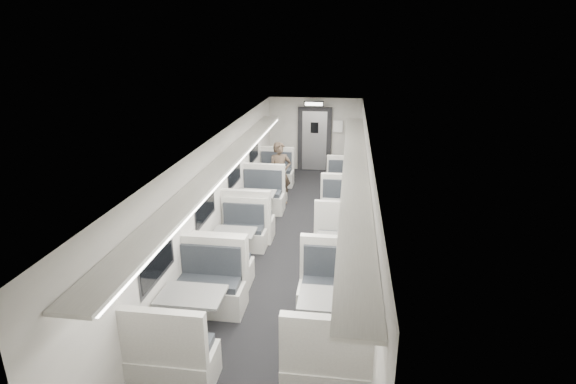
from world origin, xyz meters
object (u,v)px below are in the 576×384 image
(booth_left_c, at_px, (235,247))
(vestibule_door, at_px, (314,140))
(booth_left_d, at_px, (193,317))
(passenger, at_px, (280,173))
(booth_right_b, at_px, (340,218))
(exit_sign, at_px, (314,104))
(booth_left_b, at_px, (256,208))
(booth_right_a, at_px, (342,189))
(booth_right_d, at_px, (332,323))
(booth_left_a, at_px, (272,181))
(booth_right_c, at_px, (337,253))

(booth_left_c, relative_size, vestibule_door, 0.95)
(booth_left_d, bearing_deg, passenger, 86.53)
(vestibule_door, bearing_deg, booth_left_c, -98.38)
(booth_right_b, bearing_deg, booth_left_c, -138.54)
(exit_sign, bearing_deg, booth_left_b, -103.16)
(booth_right_a, distance_m, booth_right_d, 6.20)
(booth_left_c, height_order, booth_left_d, booth_left_d)
(booth_left_b, distance_m, booth_left_c, 2.02)
(booth_right_b, height_order, exit_sign, exit_sign)
(booth_left_c, height_order, booth_right_a, booth_left_c)
(booth_left_a, relative_size, booth_right_c, 1.08)
(booth_left_c, relative_size, booth_right_b, 0.96)
(booth_left_a, bearing_deg, exit_sign, 63.94)
(booth_right_a, height_order, booth_right_b, booth_right_b)
(booth_left_b, height_order, booth_right_c, booth_left_b)
(passenger, bearing_deg, booth_left_a, 94.62)
(booth_left_b, distance_m, exit_sign, 4.78)
(booth_right_c, bearing_deg, passenger, 115.42)
(booth_right_d, xyz_separation_m, exit_sign, (-1.00, 8.59, 1.86))
(vestibule_door, bearing_deg, booth_left_d, -96.20)
(vestibule_door, bearing_deg, booth_left_a, -111.54)
(booth_left_b, height_order, passenger, passenger)
(booth_left_a, xyz_separation_m, booth_right_d, (2.00, -6.55, 0.04))
(booth_left_b, xyz_separation_m, booth_right_d, (2.00, -4.31, 0.02))
(booth_right_c, bearing_deg, booth_right_b, 90.00)
(booth_left_b, xyz_separation_m, booth_right_b, (2.00, -0.26, -0.03))
(passenger, bearing_deg, exit_sign, 56.68)
(booth_right_a, xyz_separation_m, vestibule_door, (-1.00, 2.88, 0.69))
(booth_left_b, distance_m, booth_right_c, 2.82)
(booth_right_a, bearing_deg, booth_right_d, -90.00)
(booth_right_d, bearing_deg, booth_right_c, 90.00)
(booth_right_c, relative_size, vestibule_door, 0.92)
(booth_right_c, distance_m, passenger, 3.86)
(vestibule_door, bearing_deg, exit_sign, -90.00)
(booth_left_a, relative_size, passenger, 1.26)
(booth_left_a, bearing_deg, booth_left_d, -90.00)
(booth_right_d, relative_size, passenger, 1.41)
(booth_left_d, relative_size, booth_right_b, 1.09)
(booth_right_b, relative_size, booth_right_c, 1.07)
(booth_right_a, relative_size, passenger, 1.16)
(booth_right_a, bearing_deg, booth_left_b, -136.62)
(booth_left_a, height_order, vestibule_door, vestibule_door)
(booth_right_d, bearing_deg, booth_left_a, 106.99)
(booth_right_a, height_order, exit_sign, exit_sign)
(booth_left_a, relative_size, exit_sign, 3.40)
(booth_left_b, distance_m, booth_right_b, 2.02)
(booth_left_c, xyz_separation_m, exit_sign, (1.00, 6.30, 1.92))
(booth_right_b, distance_m, exit_sign, 5.02)
(booth_left_c, xyz_separation_m, booth_left_d, (0.00, -2.41, 0.05))
(booth_left_a, height_order, booth_right_b, booth_left_a)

